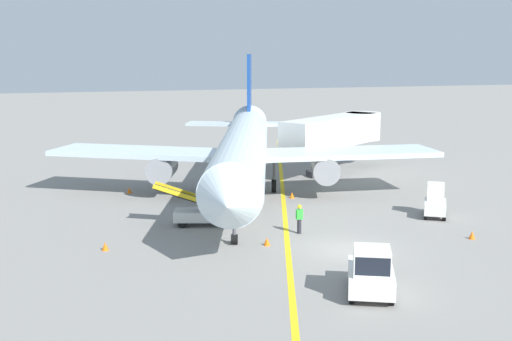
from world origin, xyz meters
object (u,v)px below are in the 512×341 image
(ground_crew_marshaller, at_px, (299,218))
(safety_cone_nose_right, at_px, (129,190))
(jet_bridge, at_px, (339,131))
(belt_loader_forward_hold, at_px, (204,212))
(safety_cone_nose_left, at_px, (292,195))
(safety_cone_wingtip_left, at_px, (105,246))
(airliner, at_px, (243,149))
(pushback_tug, at_px, (371,272))
(baggage_tug_near_wing, at_px, (435,202))
(safety_cone_tail_area, at_px, (267,241))
(safety_cone_wingtip_right, at_px, (472,235))

(ground_crew_marshaller, height_order, safety_cone_nose_right, ground_crew_marshaller)
(jet_bridge, height_order, belt_loader_forward_hold, jet_bridge)
(jet_bridge, xyz_separation_m, safety_cone_nose_left, (-7.68, -8.84, -3.32))
(safety_cone_wingtip_left, bearing_deg, jet_bridge, 39.26)
(safety_cone_nose_left, bearing_deg, airliner, 152.00)
(ground_crew_marshaller, relative_size, safety_cone_wingtip_left, 3.86)
(pushback_tug, relative_size, belt_loader_forward_hold, 0.79)
(jet_bridge, distance_m, baggage_tug_near_wing, 16.79)
(jet_bridge, relative_size, baggage_tug_near_wing, 4.38)
(baggage_tug_near_wing, bearing_deg, airliner, 136.37)
(belt_loader_forward_hold, bearing_deg, safety_cone_tail_area, -66.73)
(jet_bridge, xyz_separation_m, safety_cone_wingtip_left, (-21.48, -17.55, -3.32))
(pushback_tug, relative_size, safety_cone_nose_left, 9.24)
(airliner, relative_size, safety_cone_nose_right, 77.98)
(airliner, relative_size, pushback_tug, 8.44)
(airliner, height_order, pushback_tug, airliner)
(jet_bridge, distance_m, safety_cone_wingtip_right, 21.96)
(airliner, relative_size, baggage_tug_near_wing, 12.61)
(ground_crew_marshaller, relative_size, safety_cone_nose_right, 3.86)
(belt_loader_forward_hold, distance_m, safety_cone_nose_left, 9.33)
(safety_cone_nose_right, height_order, safety_cone_tail_area, same)
(safety_cone_tail_area, bearing_deg, pushback_tug, -77.13)
(belt_loader_forward_hold, distance_m, safety_cone_nose_right, 11.00)
(jet_bridge, relative_size, ground_crew_marshaller, 7.01)
(safety_cone_wingtip_right, height_order, safety_cone_tail_area, same)
(baggage_tug_near_wing, xyz_separation_m, safety_cone_wingtip_left, (-20.51, -1.00, -0.71))
(airliner, height_order, safety_cone_wingtip_left, airliner)
(jet_bridge, relative_size, safety_cone_nose_left, 27.10)
(ground_crew_marshaller, xyz_separation_m, safety_cone_nose_right, (-7.91, 14.03, -0.69))
(baggage_tug_near_wing, distance_m, ground_crew_marshaller, 9.69)
(belt_loader_forward_hold, xyz_separation_m, ground_crew_marshaller, (4.75, -3.51, 0.13))
(airliner, relative_size, safety_cone_nose_left, 77.98)
(safety_cone_nose_right, bearing_deg, safety_cone_tail_area, -71.06)
(safety_cone_nose_left, bearing_deg, safety_cone_wingtip_left, -147.73)
(safety_cone_wingtip_left, height_order, safety_cone_wingtip_right, same)
(baggage_tug_near_wing, xyz_separation_m, ground_crew_marshaller, (-9.63, -1.08, -0.02))
(baggage_tug_near_wing, height_order, safety_cone_tail_area, baggage_tug_near_wing)
(baggage_tug_near_wing, height_order, safety_cone_nose_right, baggage_tug_near_wing)
(airliner, height_order, belt_loader_forward_hold, airliner)
(safety_cone_nose_left, bearing_deg, safety_cone_tail_area, -117.45)
(baggage_tug_near_wing, relative_size, safety_cone_tail_area, 6.19)
(ground_crew_marshaller, height_order, safety_cone_wingtip_right, ground_crew_marshaller)
(belt_loader_forward_hold, bearing_deg, safety_cone_wingtip_right, -29.06)
(jet_bridge, distance_m, safety_cone_wingtip_left, 27.94)
(safety_cone_wingtip_left, bearing_deg, safety_cone_wingtip_right, -11.73)
(belt_loader_forward_hold, height_order, safety_cone_wingtip_left, belt_loader_forward_hold)
(pushback_tug, xyz_separation_m, safety_cone_tail_area, (-1.88, 8.23, -0.77))
(safety_cone_nose_right, bearing_deg, pushback_tug, -73.10)
(pushback_tug, distance_m, safety_cone_nose_left, 19.05)
(baggage_tug_near_wing, distance_m, belt_loader_forward_hold, 14.58)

